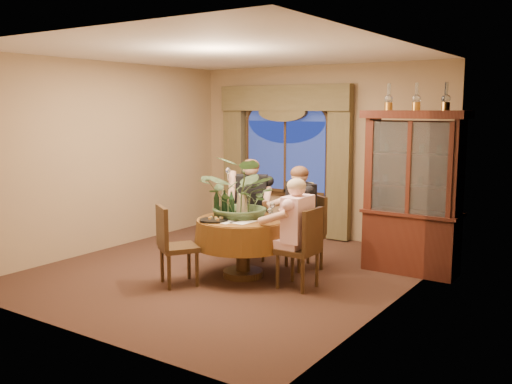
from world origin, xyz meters
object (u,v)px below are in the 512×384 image
Objects in this scene: chair_front_left at (179,246)px; wine_bottle_0 at (223,202)px; oil_lamp_right at (446,96)px; person_scarf at (301,219)px; chair_back at (252,225)px; china_cabinet at (413,193)px; wine_bottle_2 at (216,203)px; wine_bottle_4 at (231,204)px; wine_bottle_1 at (232,205)px; oil_lamp_left at (389,97)px; olive_bowl at (242,217)px; chair_right at (298,248)px; chair_back_right at (304,233)px; person_pink at (298,233)px; dining_table at (243,248)px; oil_lamp_center at (417,97)px; stoneware_vase at (242,205)px; centerpiece_plant at (244,166)px; person_back at (251,209)px; wine_bottle_3 at (224,203)px.

wine_bottle_0 reaches higher than chair_front_left.
person_scarf is (-1.59, -0.71, -1.57)m from oil_lamp_right.
china_cabinet is at bearing 168.91° from chair_back.
wine_bottle_2 is 1.00× the size of wine_bottle_4.
wine_bottle_2 is (-0.23, -0.02, 0.00)m from wine_bottle_1.
wine_bottle_0 reaches higher than chair_back.
oil_lamp_left is 2.43m from olive_bowl.
chair_right is 1.24m from wine_bottle_2.
person_scarf is 4.19× the size of wine_bottle_4.
chair_back_right is 1.00× the size of chair_back.
china_cabinet is at bearing -33.32° from person_pink.
chair_front_left reaches higher than dining_table.
person_pink reaches higher than wine_bottle_0.
oil_lamp_center reaches higher than wine_bottle_4.
wine_bottle_4 is at bearing 78.63° from person_scarf.
stoneware_vase is 0.14m from wine_bottle_4.
chair_back is 0.82m from stoneware_vase.
chair_right is (-0.53, -1.38, -1.78)m from oil_lamp_left.
wine_bottle_2 is at bearing -139.83° from oil_lamp_left.
chair_front_left is (-0.06, -1.48, 0.00)m from chair_back.
oil_lamp_left is 1.03× the size of wine_bottle_1.
wine_bottle_1 is at bearing -118.82° from centerpiece_plant.
wine_bottle_0 is (-0.38, 0.09, 0.54)m from dining_table.
chair_back is at bearing 107.06° from wine_bottle_1.
chair_back is 0.67× the size of person_back.
dining_table is 2.68m from oil_lamp_left.
centerpiece_plant is (-1.39, -1.27, -0.86)m from oil_lamp_left.
oil_lamp_center is 2.84m from wine_bottle_2.
person_back is at bearing 117.34° from dining_table.
oil_lamp_left is 3.25m from chair_front_left.
wine_bottle_2 is at bearing 64.38° from person_back.
oil_lamp_center is at bearing 76.96° from chair_front_left.
oil_lamp_center reaches higher than chair_back_right.
china_cabinet is 1.51× the size of person_scarf.
person_back is (-0.39, 0.75, 0.34)m from dining_table.
wine_bottle_4 is (0.25, 0.72, 0.44)m from chair_front_left.
china_cabinet is 2.44m from wine_bottle_0.
person_pink is 0.73m from person_scarf.
dining_table is 0.65m from wine_bottle_2.
person_scarf is (0.01, -0.11, 0.21)m from chair_back_right.
oil_lamp_left is at bearing -21.48° from person_pink.
wine_bottle_2 is at bearing 93.42° from chair_right.
wine_bottle_2 reaches higher than chair_front_left.
oil_lamp_left is at bearing 42.42° from centerpiece_plant.
oil_lamp_right is at bearing 0.00° from oil_lamp_left.
person_scarf is 4.19× the size of wine_bottle_3.
chair_front_left is (-0.90, -1.46, 0.00)m from chair_back_right.
centerpiece_plant is (0.06, -0.04, 0.51)m from stoneware_vase.
chair_back_right is 0.86m from person_pink.
stoneware_vase is at bearing 126.68° from olive_bowl.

